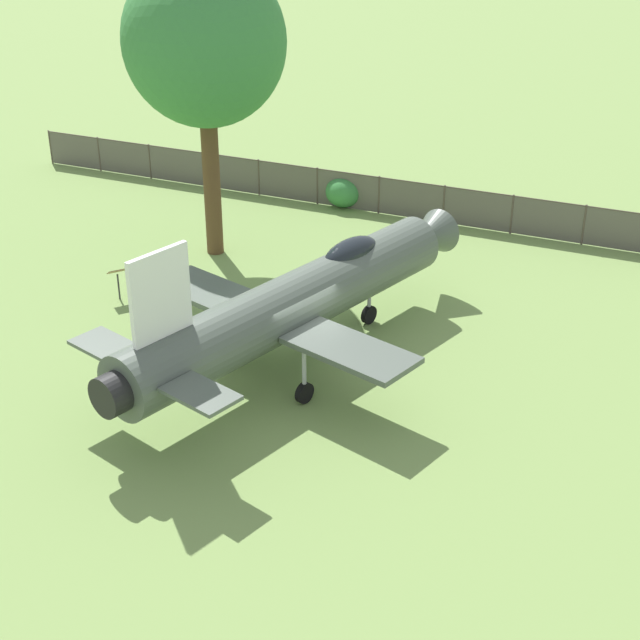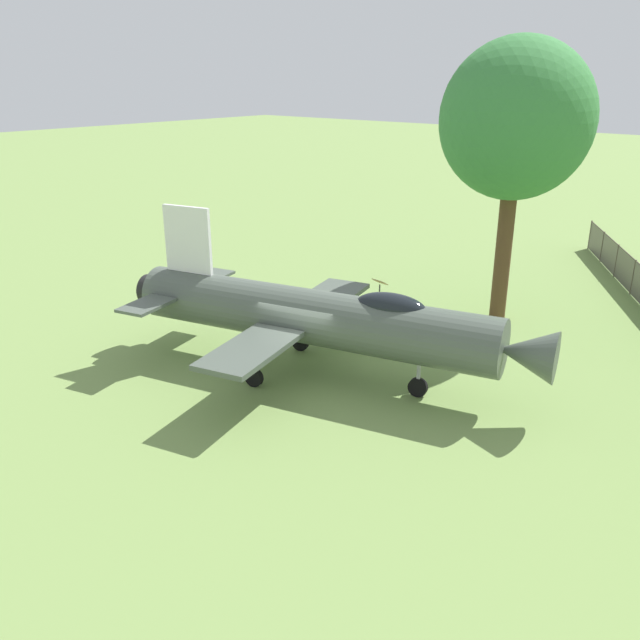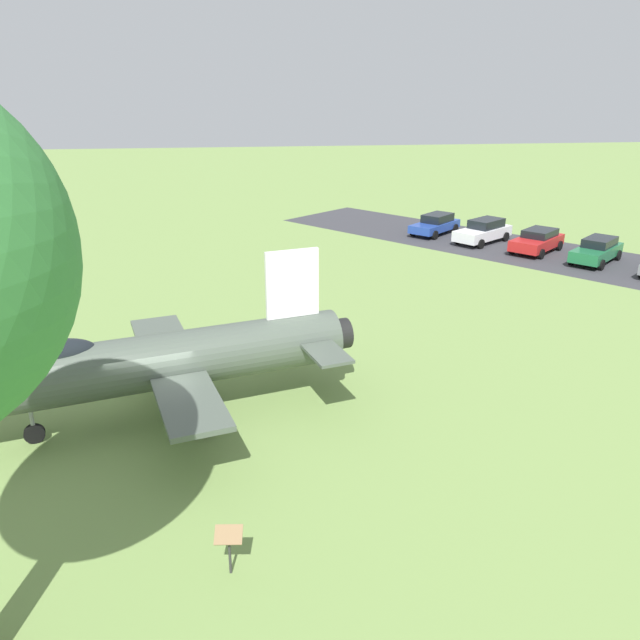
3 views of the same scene
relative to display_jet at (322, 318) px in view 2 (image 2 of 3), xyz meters
The scene contains 4 objects.
ground_plane 2.07m from the display_jet, 14.08° to the left, with size 200.00×200.00×0.00m, color #75934C.
display_jet is the anchor object (origin of this frame).
shade_tree 10.45m from the display_jet, 102.93° to the right, with size 5.47×5.83×10.55m.
info_plaque 7.52m from the display_jet, 69.39° to the right, with size 0.64×0.47×1.14m.
Camera 2 is at (-12.73, 14.76, 9.25)m, focal length 36.83 mm.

